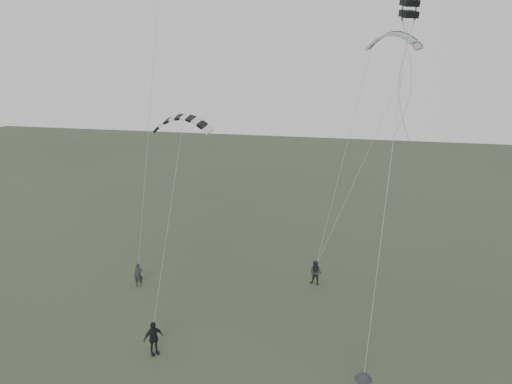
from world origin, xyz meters
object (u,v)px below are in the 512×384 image
(flyer_left, at_px, (139,275))
(flyer_right, at_px, (316,273))
(kite_box, at_px, (409,8))
(flyer_center, at_px, (153,338))
(kite_striped, at_px, (182,117))
(kite_pale_large, at_px, (394,34))

(flyer_left, distance_m, flyer_right, 11.59)
(flyer_right, distance_m, kite_box, 17.91)
(flyer_center, relative_size, kite_box, 2.54)
(flyer_left, relative_size, flyer_center, 0.87)
(kite_box, bearing_deg, flyer_center, 164.86)
(flyer_right, relative_size, kite_box, 2.35)
(flyer_right, bearing_deg, kite_striped, -142.09)
(flyer_left, height_order, flyer_right, flyer_right)
(flyer_left, distance_m, kite_pale_large, 23.01)
(flyer_right, height_order, kite_pale_large, kite_pale_large)
(flyer_left, relative_size, kite_box, 2.20)
(flyer_right, bearing_deg, flyer_left, -150.76)
(flyer_center, distance_m, kite_pale_large, 24.01)
(flyer_center, xyz_separation_m, kite_box, (11.24, 2.25, 15.56))
(kite_striped, bearing_deg, kite_box, -21.98)
(flyer_center, bearing_deg, flyer_right, 4.26)
(kite_striped, bearing_deg, flyer_right, 21.33)
(kite_pale_large, distance_m, kite_striped, 15.19)
(flyer_right, relative_size, kite_pale_large, 0.44)
(kite_box, bearing_deg, flyer_right, 92.95)
(kite_pale_large, distance_m, kite_box, 12.92)
(kite_pale_large, relative_size, kite_striped, 1.10)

